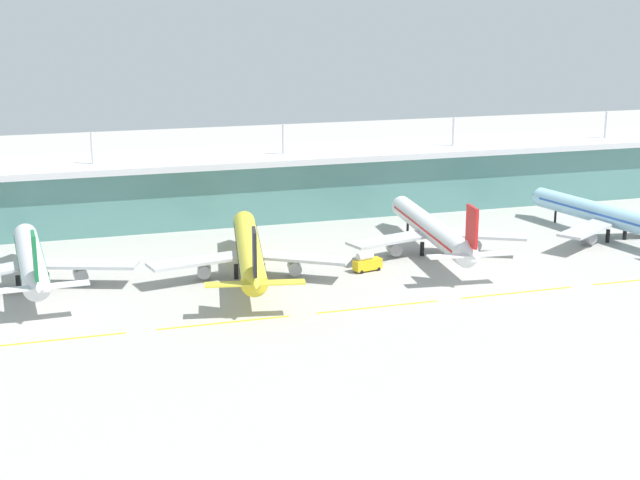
{
  "coord_description": "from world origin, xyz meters",
  "views": [
    {
      "loc": [
        -72.09,
        -177.35,
        65.04
      ],
      "look_at": [
        -5.75,
        34.83,
        7.0
      ],
      "focal_mm": 52.04,
      "sensor_mm": 36.0,
      "label": 1
    }
  ],
  "objects_px": {
    "airliner_farthest": "(614,217)",
    "fuel_truck": "(367,262)",
    "airliner_nearest": "(31,261)",
    "airliner_far_middle": "(433,230)",
    "airliner_near_middle": "(249,251)"
  },
  "relations": [
    {
      "from": "airliner_farthest",
      "to": "fuel_truck",
      "type": "relative_size",
      "value": 8.94
    },
    {
      "from": "airliner_nearest",
      "to": "airliner_far_middle",
      "type": "distance_m",
      "value": 100.67
    },
    {
      "from": "airliner_nearest",
      "to": "airliner_farthest",
      "type": "height_order",
      "value": "same"
    },
    {
      "from": "airliner_near_middle",
      "to": "airliner_nearest",
      "type": "bearing_deg",
      "value": 172.49
    },
    {
      "from": "airliner_nearest",
      "to": "fuel_truck",
      "type": "xyz_separation_m",
      "value": [
        78.65,
        -10.75,
        -4.18
      ]
    },
    {
      "from": "airliner_nearest",
      "to": "airliner_far_middle",
      "type": "xyz_separation_m",
      "value": [
        100.67,
        -0.52,
        0.01
      ]
    },
    {
      "from": "airliner_nearest",
      "to": "fuel_truck",
      "type": "distance_m",
      "value": 79.5
    },
    {
      "from": "airliner_nearest",
      "to": "airliner_farthest",
      "type": "bearing_deg",
      "value": -0.83
    },
    {
      "from": "airliner_near_middle",
      "to": "airliner_farthest",
      "type": "bearing_deg",
      "value": 2.39
    },
    {
      "from": "airliner_far_middle",
      "to": "fuel_truck",
      "type": "relative_size",
      "value": 8.72
    },
    {
      "from": "fuel_truck",
      "to": "airliner_far_middle",
      "type": "bearing_deg",
      "value": 24.92
    },
    {
      "from": "airliner_far_middle",
      "to": "fuel_truck",
      "type": "distance_m",
      "value": 24.63
    },
    {
      "from": "airliner_near_middle",
      "to": "airliner_far_middle",
      "type": "bearing_deg",
      "value": 6.85
    },
    {
      "from": "airliner_nearest",
      "to": "airliner_far_middle",
      "type": "relative_size",
      "value": 0.89
    },
    {
      "from": "airliner_nearest",
      "to": "airliner_farthest",
      "type": "xyz_separation_m",
      "value": [
        154.45,
        -2.24,
        0.01
      ]
    }
  ]
}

